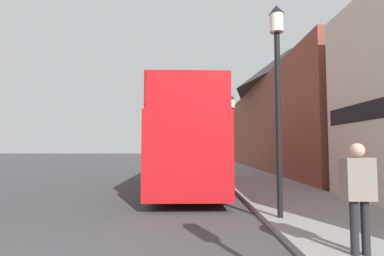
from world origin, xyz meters
TOP-DOWN VIEW (x-y plane):
  - ground_plane at (0.00, 21.00)m, footprint 144.00×144.00m
  - sidewalk at (6.33, 18.00)m, footprint 3.38×108.00m
  - brick_terrace_rear at (11.02, 21.81)m, footprint 6.00×25.76m
  - tour_bus at (2.78, 10.25)m, footprint 2.65×9.83m
  - parked_car_ahead_of_bus at (3.49, 18.24)m, footprint 2.00×4.09m
  - pedestrian_nearest at (5.46, 1.85)m, footprint 0.44×0.24m
  - lamp_post_nearest at (5.00, 4.28)m, footprint 0.35×0.35m
  - lamp_post_second at (5.22, 13.56)m, footprint 0.35×0.35m

SIDE VIEW (x-z plane):
  - ground_plane at x=0.00m, z-range 0.00..0.00m
  - sidewalk at x=6.33m, z-range 0.00..0.14m
  - parked_car_ahead_of_bus at x=3.49m, z-range -0.06..1.50m
  - pedestrian_nearest at x=5.46m, z-range 0.31..1.98m
  - tour_bus at x=2.78m, z-range -0.18..3.77m
  - lamp_post_second at x=5.22m, z-range 1.00..5.47m
  - lamp_post_nearest at x=5.00m, z-range 1.07..6.10m
  - brick_terrace_rear at x=11.02m, z-range 0.00..9.88m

